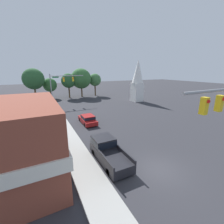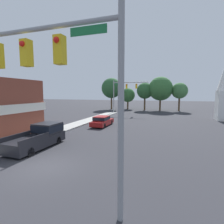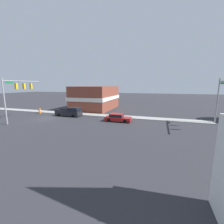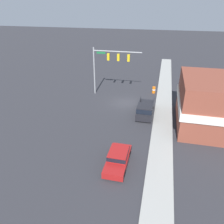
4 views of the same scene
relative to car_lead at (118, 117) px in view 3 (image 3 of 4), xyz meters
The scene contains 8 objects.
ground_plane 14.10m from the car_lead, 82.66° to the right, with size 200.00×200.00×0.00m, color #2D2D33.
sidewalk_curb 14.52m from the car_lead, 105.61° to the right, with size 2.40×60.00×0.14m.
near_signal_assembly 18.19m from the car_lead, 73.36° to the right, with size 7.61×0.49×7.59m.
far_signal_assembly 16.75m from the car_lead, 94.04° to the left, with size 8.01×0.49×7.49m.
car_lead is the anchor object (origin of this frame).
pickup_truck_parked 10.61m from the car_lead, 97.98° to the right, with size 2.06×5.39×1.91m.
construction_barrel 19.23m from the car_lead, 96.28° to the right, with size 0.54×0.54×1.10m.
corner_brick_building 15.91m from the car_lead, 142.25° to the right, with size 13.99×9.41×6.08m.
Camera 3 is at (23.30, 20.92, 6.37)m, focal length 24.00 mm.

